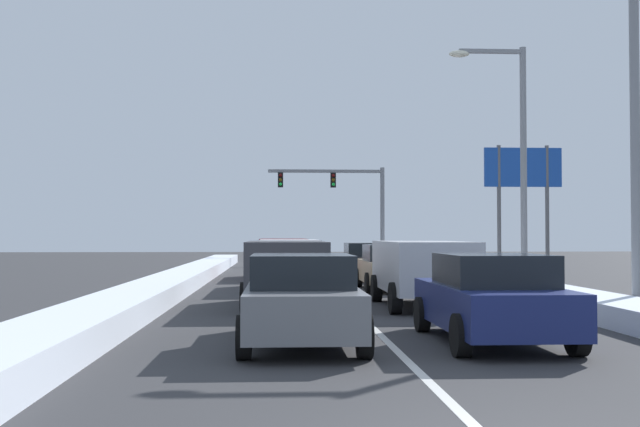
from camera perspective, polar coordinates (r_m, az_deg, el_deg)
ground_plane at (r=23.81m, az=1.42°, el=-6.00°), size 120.00×120.00×0.00m
lane_stripe_between_right_lane_and_center_lane at (r=28.14m, az=0.71°, el=-5.32°), size 0.14×47.88×0.01m
snow_bank_right_shoulder at (r=28.96m, az=11.27°, el=-4.72°), size 1.58×47.88×0.47m
snow_bank_left_shoulder at (r=28.26m, az=-10.11°, el=-4.76°), size 1.51×47.88×0.52m
sedan_navy_right_lane_nearest at (r=13.55m, az=12.49°, el=-6.08°), size 2.00×4.50×1.51m
suv_silver_right_lane_second at (r=19.87m, az=7.54°, el=-3.93°), size 2.16×4.90×1.67m
sedan_tan_right_lane_third at (r=25.91m, az=5.18°, el=-3.95°), size 2.00×4.50×1.51m
sedan_black_right_lane_fourth at (r=31.59m, az=3.40°, el=-3.52°), size 2.00×4.50×1.51m
sedan_gray_center_lane_nearest at (r=13.01m, az=-1.38°, el=-6.31°), size 2.00×4.50×1.51m
suv_charcoal_center_lane_second at (r=19.79m, az=-2.52°, el=-3.96°), size 2.16×4.90×1.67m
suv_white_center_lane_third at (r=26.24m, az=-2.31°, el=-3.37°), size 2.16×4.90×1.67m
suv_maroon_center_lane_fourth at (r=32.99m, az=-2.72°, el=-3.01°), size 2.16×4.90×1.67m
traffic_light_gantry at (r=50.03m, az=1.97°, el=1.47°), size 7.54×0.47×6.20m
street_lamp_right_near at (r=19.04m, az=21.14°, el=7.44°), size 2.66×0.36×7.97m
street_lamp_right_mid at (r=27.22m, az=14.02°, el=4.98°), size 2.66×0.36×8.24m
roadside_sign_right at (r=32.73m, az=14.71°, el=2.29°), size 3.20×0.16×5.50m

